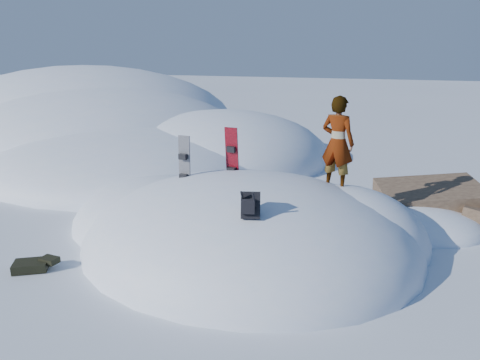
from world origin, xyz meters
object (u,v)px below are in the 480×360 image
(snowboard_red, at_px, (232,162))
(snowboard_dark, at_px, (184,169))
(person, at_px, (338,143))
(backpack, at_px, (250,205))

(snowboard_red, distance_m, snowboard_dark, 1.07)
(snowboard_red, height_order, person, person)
(snowboard_red, distance_m, person, 2.31)
(backpack, bearing_deg, snowboard_dark, 123.49)
(snowboard_red, bearing_deg, backpack, -57.17)
(snowboard_red, bearing_deg, person, 10.81)
(snowboard_red, height_order, backpack, snowboard_red)
(snowboard_red, xyz_separation_m, backpack, (1.20, -2.36, -0.11))
(person, bearing_deg, backpack, 85.84)
(snowboard_red, relative_size, backpack, 2.96)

